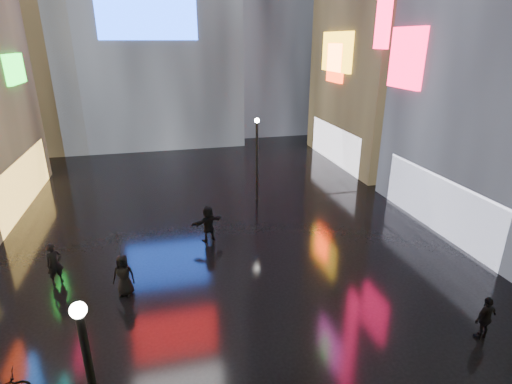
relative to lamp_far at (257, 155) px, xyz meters
name	(u,v)px	position (x,y,z in m)	size (l,w,h in m)	color
ground	(221,227)	(-2.86, -3.41, -2.94)	(140.00, 140.00, 0.00)	black
lamp_far	(257,155)	(0.00, 0.00, 0.00)	(0.30, 0.30, 5.20)	black
pedestrian_3	(485,318)	(4.42, -14.11, -2.14)	(0.94, 0.39, 1.61)	black
pedestrian_4	(124,275)	(-7.54, -8.60, -2.07)	(0.86, 0.56, 1.76)	black
pedestrian_5	(208,224)	(-3.70, -4.79, -2.02)	(1.71, 0.54, 1.84)	black
pedestrian_6	(55,264)	(-10.36, -7.07, -2.05)	(0.66, 0.43, 1.80)	black
umbrella_2	(119,245)	(-7.54, -8.60, -0.72)	(1.02, 1.04, 0.94)	black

